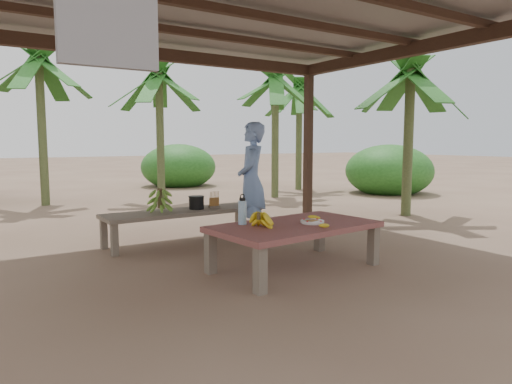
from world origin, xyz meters
TOP-DOWN VIEW (x-y plane):
  - ground at (0.00, 0.00)m, footprint 80.00×80.00m
  - pavilion at (-0.01, -0.01)m, footprint 6.60×5.60m
  - work_table at (0.30, -0.57)m, footprint 1.89×1.17m
  - bench at (-0.18, 1.31)m, footprint 2.21×0.66m
  - ripe_banana_bunch at (-0.16, -0.56)m, footprint 0.36×0.34m
  - plate at (0.48, -0.65)m, footprint 0.26×0.26m
  - loose_banana_front at (0.42, -0.91)m, footprint 0.18×0.09m
  - loose_banana_side at (0.67, -0.45)m, footprint 0.15×0.11m
  - water_flask at (-0.20, -0.29)m, footprint 0.09×0.09m
  - green_banana_stalk at (-0.53, 1.30)m, footprint 0.30×0.30m
  - cooking_pot at (0.01, 1.32)m, footprint 0.21×0.21m
  - skewer_rack at (0.27, 1.27)m, footprint 0.18×0.08m
  - woman at (0.76, 1.05)m, footprint 0.66×0.73m
  - banana_plant_ne at (3.84, 4.88)m, footprint 1.80×1.80m
  - banana_plant_n at (1.20, 5.80)m, footprint 1.80×1.80m
  - banana_plant_nw at (-1.24, 6.39)m, footprint 1.80×1.80m
  - banana_plant_e at (4.30, 1.20)m, footprint 1.80×1.80m
  - banana_plant_far at (5.50, 6.05)m, footprint 1.80×1.80m

SIDE VIEW (x-z plane):
  - ground at x=0.00m, z-range 0.00..0.00m
  - bench at x=-0.18m, z-range 0.17..0.62m
  - work_table at x=0.30m, z-range 0.18..0.68m
  - plate at x=0.48m, z-range 0.50..0.54m
  - loose_banana_front at x=0.42m, z-range 0.50..0.54m
  - loose_banana_side at x=0.67m, z-range 0.50..0.54m
  - cooking_pot at x=0.01m, z-range 0.45..0.63m
  - skewer_rack at x=0.27m, z-range 0.45..0.69m
  - ripe_banana_bunch at x=-0.16m, z-range 0.50..0.68m
  - green_banana_stalk at x=-0.53m, z-range 0.45..0.79m
  - water_flask at x=-0.20m, z-range 0.47..0.81m
  - woman at x=0.76m, z-range 0.00..1.67m
  - banana_plant_e at x=4.30m, z-range 0.97..3.89m
  - banana_plant_far at x=5.50m, z-range 1.09..4.23m
  - banana_plant_n at x=1.20m, z-range 1.10..4.27m
  - banana_plant_ne at x=3.84m, z-range 1.10..4.27m
  - pavilion at x=-0.01m, z-range 1.30..4.25m
  - banana_plant_nw at x=-1.24m, z-range 1.20..4.59m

